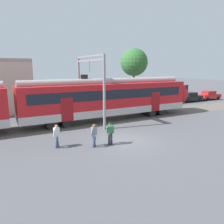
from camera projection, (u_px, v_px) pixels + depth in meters
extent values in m
plane|color=#515156|center=(125.00, 140.00, 16.44)|extent=(160.00, 160.00, 0.00)
cube|color=#B7B2AD|center=(109.00, 110.00, 22.98)|extent=(18.00, 3.06, 0.70)
cube|color=red|center=(109.00, 95.00, 22.68)|extent=(18.00, 3.00, 2.40)
cube|color=black|center=(116.00, 95.00, 21.33)|extent=(16.56, 0.03, 0.90)
cube|color=maroon|center=(156.00, 102.00, 23.81)|extent=(1.10, 0.04, 2.10)
cube|color=maroon|center=(67.00, 110.00, 19.25)|extent=(1.10, 0.04, 2.10)
cylinder|color=#9C9793|center=(109.00, 82.00, 22.40)|extent=(17.64, 0.70, 0.70)
cube|color=black|center=(84.00, 77.00, 21.05)|extent=(0.70, 0.12, 0.40)
cylinder|color=black|center=(156.00, 110.00, 26.00)|extent=(0.90, 2.40, 0.90)
cylinder|color=black|center=(146.00, 111.00, 25.35)|extent=(0.90, 2.40, 0.90)
cylinder|color=black|center=(64.00, 120.00, 20.85)|extent=(0.90, 2.40, 0.90)
cylinder|color=black|center=(49.00, 122.00, 20.21)|extent=(0.90, 2.40, 0.90)
ellipsoid|color=red|center=(177.00, 93.00, 27.15)|extent=(1.80, 2.85, 2.95)
cube|color=black|center=(180.00, 88.00, 27.19)|extent=(0.40, 2.40, 1.00)
cylinder|color=navy|center=(57.00, 142.00, 14.71)|extent=(0.23, 0.38, 0.87)
cylinder|color=navy|center=(57.00, 141.00, 15.03)|extent=(0.23, 0.38, 0.87)
cube|color=silver|center=(57.00, 132.00, 14.73)|extent=(0.41, 0.32, 0.56)
cylinder|color=silver|center=(59.00, 131.00, 14.94)|extent=(0.15, 0.26, 0.52)
cylinder|color=silver|center=(54.00, 133.00, 14.54)|extent=(0.15, 0.26, 0.52)
sphere|color=tan|center=(56.00, 126.00, 14.64)|extent=(0.22, 0.22, 0.22)
sphere|color=black|center=(56.00, 126.00, 14.64)|extent=(0.20, 0.20, 0.20)
cube|color=black|center=(55.00, 131.00, 14.86)|extent=(0.31, 0.22, 0.40)
cylinder|color=navy|center=(94.00, 142.00, 14.86)|extent=(0.22, 0.38, 0.87)
cylinder|color=navy|center=(94.00, 140.00, 15.18)|extent=(0.22, 0.38, 0.87)
cube|color=gray|center=(94.00, 131.00, 14.88)|extent=(0.40, 0.31, 0.56)
cylinder|color=gray|center=(96.00, 131.00, 15.09)|extent=(0.14, 0.26, 0.52)
cylinder|color=gray|center=(92.00, 133.00, 14.69)|extent=(0.14, 0.26, 0.52)
sphere|color=#9E7051|center=(94.00, 125.00, 14.79)|extent=(0.22, 0.22, 0.22)
sphere|color=black|center=(94.00, 125.00, 14.79)|extent=(0.20, 0.20, 0.20)
cube|color=navy|center=(92.00, 130.00, 15.01)|extent=(0.31, 0.22, 0.40)
cylinder|color=#28282D|center=(111.00, 138.00, 15.61)|extent=(0.28, 0.38, 0.87)
cylinder|color=#28282D|center=(109.00, 139.00, 15.32)|extent=(0.28, 0.38, 0.87)
cube|color=#2D7F47|center=(110.00, 129.00, 15.32)|extent=(0.43, 0.36, 0.56)
cylinder|color=#2D7F47|center=(107.00, 130.00, 15.24)|extent=(0.18, 0.26, 0.52)
cylinder|color=#2D7F47|center=(113.00, 129.00, 15.43)|extent=(0.18, 0.26, 0.52)
sphere|color=tan|center=(110.00, 124.00, 15.26)|extent=(0.22, 0.22, 0.22)
sphere|color=black|center=(110.00, 123.00, 15.24)|extent=(0.20, 0.20, 0.20)
cube|color=#235633|center=(110.00, 130.00, 15.14)|extent=(0.32, 0.26, 0.40)
cube|color=gray|center=(168.00, 100.00, 32.51)|extent=(4.02, 1.68, 0.68)
cube|color=slate|center=(167.00, 96.00, 32.31)|extent=(1.91, 1.46, 0.56)
cube|color=black|center=(172.00, 96.00, 32.77)|extent=(0.13, 1.37, 0.48)
cylinder|color=black|center=(170.00, 101.00, 33.83)|extent=(0.60, 0.21, 0.60)
cylinder|color=black|center=(178.00, 102.00, 32.49)|extent=(0.60, 0.21, 0.60)
cylinder|color=black|center=(158.00, 102.00, 32.66)|extent=(0.60, 0.21, 0.60)
cylinder|color=black|center=(165.00, 104.00, 31.32)|extent=(0.60, 0.21, 0.60)
cube|color=black|center=(190.00, 98.00, 34.98)|extent=(4.00, 1.64, 0.68)
cube|color=black|center=(190.00, 94.00, 34.79)|extent=(1.90, 1.44, 0.56)
cube|color=black|center=(194.00, 94.00, 35.23)|extent=(0.12, 1.37, 0.48)
cylinder|color=black|center=(192.00, 99.00, 36.29)|extent=(0.60, 0.20, 0.60)
cylinder|color=black|center=(200.00, 100.00, 34.95)|extent=(0.60, 0.20, 0.60)
cylinder|color=black|center=(181.00, 100.00, 35.15)|extent=(0.60, 0.20, 0.60)
cylinder|color=black|center=(188.00, 101.00, 33.80)|extent=(0.60, 0.20, 0.60)
cube|color=#B22323|center=(209.00, 96.00, 37.16)|extent=(4.06, 1.79, 0.68)
cube|color=maroon|center=(209.00, 93.00, 36.97)|extent=(1.95, 1.51, 0.56)
cube|color=black|center=(213.00, 92.00, 37.38)|extent=(0.17, 1.37, 0.48)
cylinder|color=black|center=(210.00, 97.00, 38.44)|extent=(0.61, 0.22, 0.60)
cylinder|color=black|center=(218.00, 98.00, 37.07)|extent=(0.61, 0.22, 0.60)
cylinder|color=black|center=(200.00, 98.00, 37.38)|extent=(0.61, 0.22, 0.60)
cylinder|color=black|center=(208.00, 99.00, 36.01)|extent=(0.61, 0.22, 0.60)
cylinder|color=gray|center=(104.00, 93.00, 18.80)|extent=(0.24, 0.24, 6.50)
cylinder|color=gray|center=(79.00, 87.00, 24.34)|extent=(0.24, 0.24, 6.50)
cube|color=gray|center=(89.00, 56.00, 20.93)|extent=(0.20, 6.40, 0.16)
cube|color=gray|center=(89.00, 61.00, 21.01)|extent=(0.20, 6.40, 0.16)
cylinder|color=black|center=(90.00, 67.00, 21.13)|extent=(0.03, 0.03, 1.00)
cylinder|color=brown|center=(134.00, 87.00, 33.97)|extent=(0.32, 0.32, 4.75)
sphere|color=#2D662D|center=(134.00, 62.00, 33.21)|extent=(4.16, 4.16, 4.16)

